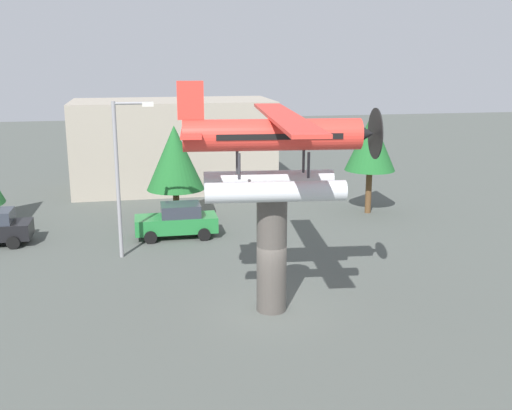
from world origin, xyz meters
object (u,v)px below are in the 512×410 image
Objects in this scene: display_pedestal at (272,254)px; floatplane_monument at (276,148)px; car_mid_green at (177,221)px; streetlight_primary at (122,168)px; tree_center_back at (371,143)px; storefront_building at (174,145)px; tree_east at (175,158)px.

floatplane_monument is at bearing -5.39° from display_pedestal.
car_mid_green is 0.58× the size of streetlight_primary.
floatplane_monument reaches higher than tree_center_back.
floatplane_monument is 9.29m from streetlight_primary.
storefront_building is 2.51× the size of tree_east.
tree_east is at bearing 177.20° from tree_center_back.
tree_east reaches higher than display_pedestal.
tree_east is at bearing -92.89° from car_mid_green.
display_pedestal is at bearing -78.87° from tree_east.
tree_center_back is at bearing -40.05° from storefront_building.
tree_east is at bearing 101.13° from display_pedestal.
floatplane_monument is at bearing 106.37° from car_mid_green.
floatplane_monument is (0.13, -0.01, 3.86)m from display_pedestal.
storefront_building reaches higher than tree_east.
streetlight_primary is 15.14m from storefront_building.
floatplane_monument reaches higher than display_pedestal.
storefront_building is at bearing 87.08° from tree_east.
floatplane_monument is 1.45× the size of streetlight_primary.
floatplane_monument reaches higher than car_mid_green.
streetlight_primary is (-5.39, 7.24, 2.05)m from display_pedestal.
display_pedestal is 15.64m from tree_center_back.
floatplane_monument is 11.62m from car_mid_green.
storefront_building is 2.32× the size of tree_center_back.
car_mid_green is at bearing 111.76° from floatplane_monument.
car_mid_green is 12.34m from tree_center_back.
floatplane_monument is 13.89m from tree_east.
car_mid_green is 12.24m from storefront_building.
storefront_building reaches higher than tree_center_back.
tree_center_back is at bearing -2.80° from tree_east.
tree_east is (0.17, 3.40, 2.72)m from car_mid_green.
floatplane_monument reaches higher than storefront_building.
floatplane_monument is 22.33m from storefront_building.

